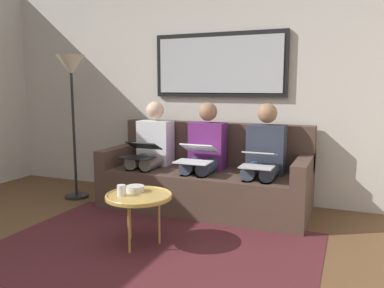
# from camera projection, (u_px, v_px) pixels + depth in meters

# --- Properties ---
(wall_rear) EXTENTS (6.00, 0.12, 2.60)m
(wall_rear) POSITION_uv_depth(u_px,v_px,m) (221.00, 87.00, 4.55)
(wall_rear) COLOR beige
(wall_rear) RESTS_ON ground_plane
(area_rug) EXTENTS (2.60, 1.80, 0.01)m
(area_rug) POSITION_uv_depth(u_px,v_px,m) (152.00, 250.00, 3.14)
(area_rug) COLOR #4C1E23
(area_rug) RESTS_ON ground_plane
(couch) EXTENTS (2.20, 0.90, 0.90)m
(couch) POSITION_uv_depth(u_px,v_px,m) (207.00, 178.00, 4.26)
(couch) COLOR #4C382D
(couch) RESTS_ON ground_plane
(framed_mirror) EXTENTS (1.56, 0.05, 0.73)m
(framed_mirror) POSITION_uv_depth(u_px,v_px,m) (219.00, 65.00, 4.43)
(framed_mirror) COLOR black
(coffee_table) EXTENTS (0.55, 0.55, 0.44)m
(coffee_table) POSITION_uv_depth(u_px,v_px,m) (139.00, 197.00, 3.18)
(coffee_table) COLOR tan
(coffee_table) RESTS_ON ground_plane
(cup) EXTENTS (0.07, 0.07, 0.09)m
(cup) POSITION_uv_depth(u_px,v_px,m) (121.00, 190.00, 3.15)
(cup) COLOR silver
(cup) RESTS_ON coffee_table
(bowl) EXTENTS (0.15, 0.15, 0.05)m
(bowl) POSITION_uv_depth(u_px,v_px,m) (135.00, 189.00, 3.28)
(bowl) COLOR beige
(bowl) RESTS_ON coffee_table
(person_left) EXTENTS (0.38, 0.58, 1.14)m
(person_left) POSITION_uv_depth(u_px,v_px,m) (264.00, 157.00, 3.91)
(person_left) COLOR #2D3342
(person_left) RESTS_ON couch
(laptop_silver) EXTENTS (0.31, 0.33, 0.14)m
(laptop_silver) POSITION_uv_depth(u_px,v_px,m) (259.00, 159.00, 3.68)
(laptop_silver) COLOR silver
(person_middle) EXTENTS (0.38, 0.58, 1.14)m
(person_middle) POSITION_uv_depth(u_px,v_px,m) (204.00, 153.00, 4.15)
(person_middle) COLOR #66236B
(person_middle) RESTS_ON couch
(laptop_white) EXTENTS (0.35, 0.40, 0.18)m
(laptop_white) POSITION_uv_depth(u_px,v_px,m) (197.00, 154.00, 3.94)
(laptop_white) COLOR white
(person_right) EXTENTS (0.38, 0.58, 1.14)m
(person_right) POSITION_uv_depth(u_px,v_px,m) (151.00, 149.00, 4.39)
(person_right) COLOR silver
(person_right) RESTS_ON couch
(laptop_black) EXTENTS (0.35, 0.36, 0.16)m
(laptop_black) POSITION_uv_depth(u_px,v_px,m) (141.00, 151.00, 4.18)
(laptop_black) COLOR black
(standing_lamp) EXTENTS (0.32, 0.32, 1.66)m
(standing_lamp) POSITION_uv_depth(u_px,v_px,m) (72.00, 81.00, 4.44)
(standing_lamp) COLOR black
(standing_lamp) RESTS_ON ground_plane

